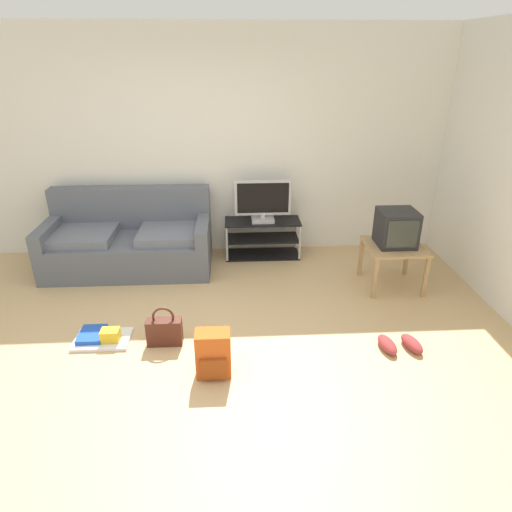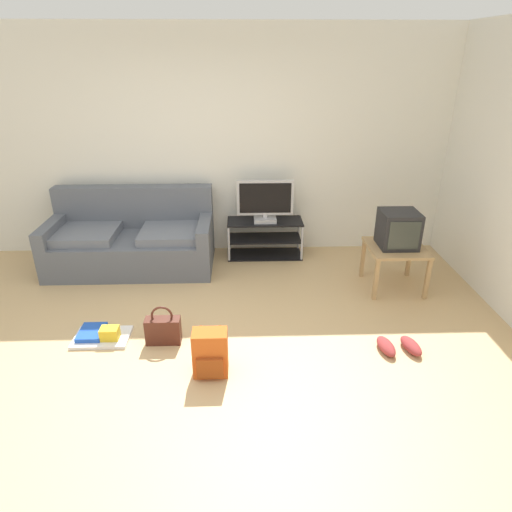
# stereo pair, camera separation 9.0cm
# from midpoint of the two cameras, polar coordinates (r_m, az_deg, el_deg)

# --- Properties ---
(ground_plane) EXTENTS (9.00, 9.80, 0.02)m
(ground_plane) POSITION_cam_midpoint_polar(r_m,az_deg,el_deg) (3.89, -7.92, -13.39)
(ground_plane) COLOR tan
(wall_back) EXTENTS (9.00, 0.10, 2.70)m
(wall_back) POSITION_cam_midpoint_polar(r_m,az_deg,el_deg) (5.61, -6.35, 13.95)
(wall_back) COLOR silver
(wall_back) RESTS_ON ground_plane
(couch) EXTENTS (1.91, 0.91, 0.90)m
(couch) POSITION_cam_midpoint_polar(r_m,az_deg,el_deg) (5.53, -15.09, 1.95)
(couch) COLOR #565B66
(couch) RESTS_ON ground_plane
(tv_stand) EXTENTS (0.93, 0.39, 0.47)m
(tv_stand) POSITION_cam_midpoint_polar(r_m,az_deg,el_deg) (5.64, 1.59, 2.29)
(tv_stand) COLOR black
(tv_stand) RESTS_ON ground_plane
(flat_tv) EXTENTS (0.68, 0.22, 0.52)m
(flat_tv) POSITION_cam_midpoint_polar(r_m,az_deg,el_deg) (5.45, 1.66, 6.98)
(flat_tv) COLOR #B2B2B7
(flat_tv) RESTS_ON tv_stand
(side_table) EXTENTS (0.60, 0.60, 0.48)m
(side_table) POSITION_cam_midpoint_polar(r_m,az_deg,el_deg) (5.03, 17.92, 0.46)
(side_table) COLOR tan
(side_table) RESTS_ON ground_plane
(crt_tv) EXTENTS (0.39, 0.38, 0.38)m
(crt_tv) POSITION_cam_midpoint_polar(r_m,az_deg,el_deg) (4.95, 18.25, 3.28)
(crt_tv) COLOR #232326
(crt_tv) RESTS_ON side_table
(backpack) EXTENTS (0.28, 0.25, 0.39)m
(backpack) POSITION_cam_midpoint_polar(r_m,az_deg,el_deg) (3.64, -5.14, -12.29)
(backpack) COLOR #CC561E
(backpack) RESTS_ON ground_plane
(handbag) EXTENTS (0.31, 0.13, 0.37)m
(handbag) POSITION_cam_midpoint_polar(r_m,az_deg,el_deg) (4.08, -11.16, -9.22)
(handbag) COLOR #4C2319
(handbag) RESTS_ON ground_plane
(sneakers_pair) EXTENTS (0.39, 0.30, 0.09)m
(sneakers_pair) POSITION_cam_midpoint_polar(r_m,az_deg,el_deg) (4.16, 18.37, -10.87)
(sneakers_pair) COLOR #993333
(sneakers_pair) RESTS_ON ground_plane
(floor_tray) EXTENTS (0.49, 0.34, 0.14)m
(floor_tray) POSITION_cam_midpoint_polar(r_m,az_deg,el_deg) (4.32, -18.63, -9.57)
(floor_tray) COLOR silver
(floor_tray) RESTS_ON ground_plane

